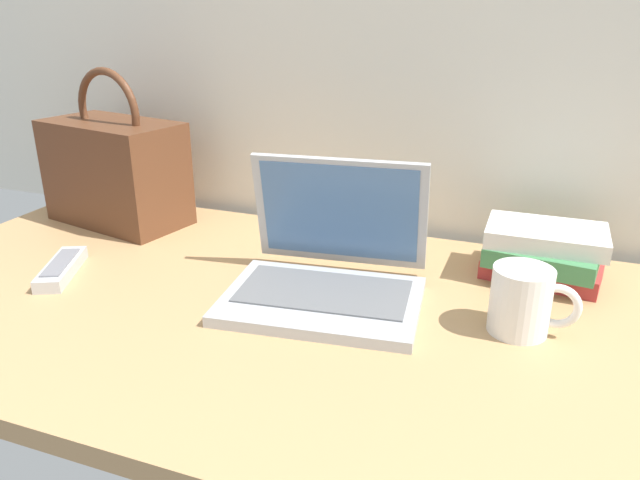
{
  "coord_description": "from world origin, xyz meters",
  "views": [
    {
      "loc": [
        0.29,
        -0.79,
        0.48
      ],
      "look_at": [
        -0.0,
        0.0,
        0.15
      ],
      "focal_mm": 33.98,
      "sensor_mm": 36.0,
      "label": 1
    }
  ],
  "objects_px": {
    "laptop": "(328,269)",
    "handbag": "(116,170)",
    "remote_control_far": "(61,268)",
    "coffee_mug": "(523,300)",
    "book_stack": "(544,252)"
  },
  "relations": [
    {
      "from": "coffee_mug",
      "to": "book_stack",
      "type": "distance_m",
      "value": 0.21
    },
    {
      "from": "coffee_mug",
      "to": "handbag",
      "type": "distance_m",
      "value": 0.88
    },
    {
      "from": "remote_control_far",
      "to": "handbag",
      "type": "xyz_separation_m",
      "value": [
        -0.08,
        0.27,
        0.1
      ]
    },
    {
      "from": "laptop",
      "to": "handbag",
      "type": "height_order",
      "value": "handbag"
    },
    {
      "from": "remote_control_far",
      "to": "laptop",
      "type": "bearing_deg",
      "value": 11.36
    },
    {
      "from": "coffee_mug",
      "to": "remote_control_far",
      "type": "height_order",
      "value": "coffee_mug"
    },
    {
      "from": "laptop",
      "to": "handbag",
      "type": "bearing_deg",
      "value": 162.02
    },
    {
      "from": "laptop",
      "to": "coffee_mug",
      "type": "relative_size",
      "value": 2.62
    },
    {
      "from": "handbag",
      "to": "book_stack",
      "type": "distance_m",
      "value": 0.88
    },
    {
      "from": "laptop",
      "to": "coffee_mug",
      "type": "height_order",
      "value": "laptop"
    },
    {
      "from": "coffee_mug",
      "to": "book_stack",
      "type": "xyz_separation_m",
      "value": [
        0.02,
        0.21,
        -0.0
      ]
    },
    {
      "from": "coffee_mug",
      "to": "remote_control_far",
      "type": "xyz_separation_m",
      "value": [
        -0.78,
        -0.08,
        -0.04
      ]
    },
    {
      "from": "laptop",
      "to": "remote_control_far",
      "type": "xyz_separation_m",
      "value": [
        -0.47,
        -0.09,
        -0.03
      ]
    },
    {
      "from": "laptop",
      "to": "coffee_mug",
      "type": "distance_m",
      "value": 0.31
    },
    {
      "from": "coffee_mug",
      "to": "book_stack",
      "type": "height_order",
      "value": "coffee_mug"
    }
  ]
}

